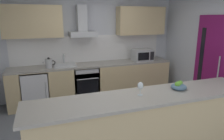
% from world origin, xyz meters
% --- Properties ---
extents(ground, '(5.47, 4.96, 0.02)m').
position_xyz_m(ground, '(0.00, 0.00, -0.01)').
color(ground, slate).
extents(wall_back, '(5.47, 0.12, 2.60)m').
position_xyz_m(wall_back, '(0.00, 2.04, 1.30)').
color(wall_back, silver).
rests_on(wall_back, ground).
extents(backsplash_tile, '(3.80, 0.02, 0.66)m').
position_xyz_m(backsplash_tile, '(0.00, 1.97, 1.23)').
color(backsplash_tile, white).
extents(counter_back, '(3.93, 0.60, 0.90)m').
position_xyz_m(counter_back, '(0.00, 1.66, 0.45)').
color(counter_back, '#D1B784').
rests_on(counter_back, ground).
extents(counter_island, '(3.18, 0.64, 1.02)m').
position_xyz_m(counter_island, '(0.09, -0.86, 0.51)').
color(counter_island, '#D1B784').
rests_on(counter_island, ground).
extents(upper_cabinets, '(3.88, 0.32, 0.70)m').
position_xyz_m(upper_cabinets, '(0.00, 1.81, 1.91)').
color(upper_cabinets, '#D1B784').
extents(side_door, '(0.08, 0.85, 2.05)m').
position_xyz_m(side_door, '(2.22, 0.28, 1.03)').
color(side_door, '#7A1456').
rests_on(side_door, ground).
extents(oven, '(0.60, 0.62, 0.80)m').
position_xyz_m(oven, '(-0.23, 1.63, 0.46)').
color(oven, slate).
rests_on(oven, ground).
extents(refrigerator, '(0.58, 0.60, 0.85)m').
position_xyz_m(refrigerator, '(-1.38, 1.63, 0.43)').
color(refrigerator, white).
rests_on(refrigerator, ground).
extents(microwave, '(0.50, 0.38, 0.30)m').
position_xyz_m(microwave, '(1.29, 1.61, 1.05)').
color(microwave, '#B7BABC').
rests_on(microwave, counter_back).
extents(sink, '(0.50, 0.40, 0.26)m').
position_xyz_m(sink, '(-0.70, 1.65, 0.93)').
color(sink, silver).
rests_on(sink, counter_back).
extents(kettle, '(0.29, 0.15, 0.24)m').
position_xyz_m(kettle, '(-1.05, 1.60, 1.01)').
color(kettle, '#B7BABC').
rests_on(kettle, counter_back).
extents(range_hood, '(0.62, 0.45, 0.72)m').
position_xyz_m(range_hood, '(-0.23, 1.76, 1.79)').
color(range_hood, '#B7BABC').
extents(wine_glass, '(0.08, 0.08, 0.18)m').
position_xyz_m(wine_glass, '(-0.01, -0.83, 1.14)').
color(wine_glass, silver).
rests_on(wine_glass, counter_island).
extents(fruit_bowl, '(0.22, 0.22, 0.13)m').
position_xyz_m(fruit_bowl, '(0.60, -0.81, 1.06)').
color(fruit_bowl, slate).
rests_on(fruit_bowl, counter_island).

